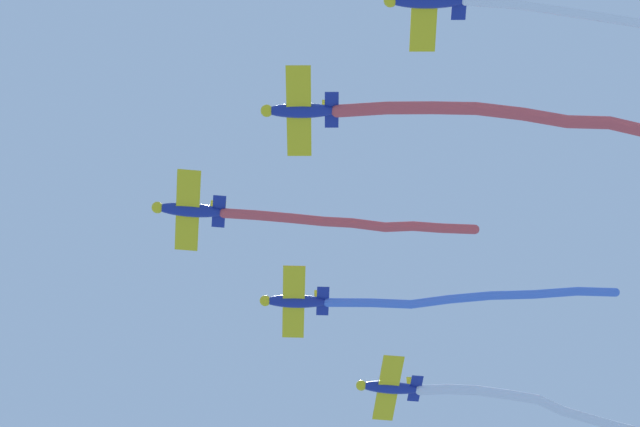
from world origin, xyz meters
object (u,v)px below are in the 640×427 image
(airplane_left_wing, at_px, (300,111))
(airplane_right_wing, at_px, (294,301))
(airplane_lead, at_px, (188,210))
(airplane_trail, at_px, (389,387))
(airplane_slot, at_px, (425,1))

(airplane_left_wing, xyz_separation_m, airplane_right_wing, (-7.16, 16.25, 0.30))
(airplane_lead, xyz_separation_m, airplane_left_wing, (10.89, -4.89, 0.00))
(airplane_right_wing, height_order, airplane_trail, airplane_right_wing)
(airplane_right_wing, xyz_separation_m, airplane_trail, (3.74, 11.34, -0.30))
(airplane_right_wing, bearing_deg, airplane_lead, 48.33)
(airplane_left_wing, distance_m, airplane_trail, 27.80)
(airplane_left_wing, height_order, airplane_slot, airplane_left_wing)
(airplane_lead, bearing_deg, airplane_slot, 128.37)
(airplane_lead, distance_m, airplane_right_wing, 11.96)
(airplane_right_wing, bearing_deg, airplane_left_wing, 90.29)
(airplane_left_wing, bearing_deg, airplane_trail, -104.66)
(airplane_slot, bearing_deg, airplane_right_wing, -71.24)
(airplane_lead, height_order, airplane_trail, same)
(airplane_lead, distance_m, airplane_slot, 23.88)
(airplane_lead, height_order, airplane_right_wing, airplane_right_wing)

